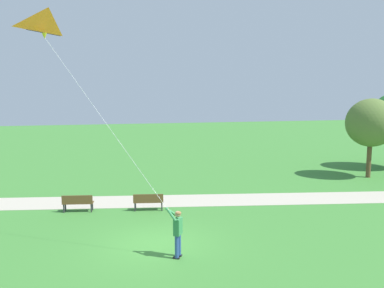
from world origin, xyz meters
TOP-DOWN VIEW (x-y plane):
  - ground_plane at (0.00, 0.00)m, footprint 120.00×120.00m
  - walkway_path at (-5.87, 2.00)m, footprint 7.47×31.97m
  - person_kite_flyer at (1.40, 0.62)m, footprint 0.53×0.62m
  - flying_kite at (-1.18, -3.71)m, footprint 3.31×4.79m
  - park_bench_near_walkway at (-5.01, -3.20)m, footprint 0.67×1.55m
  - park_bench_far_walkway at (-4.45, 0.25)m, footprint 0.67×1.55m
  - tree_treeline_center at (-8.74, 16.19)m, footprint 3.37×3.40m

SIDE VIEW (x-z plane):
  - ground_plane at x=0.00m, z-range 0.00..0.00m
  - walkway_path at x=-5.87m, z-range 0.00..0.02m
  - park_bench_near_walkway at x=-5.01m, z-range 0.07..0.95m
  - park_bench_far_walkway at x=-4.45m, z-range 0.07..0.95m
  - person_kite_flyer at x=1.40m, z-range 0.13..1.96m
  - tree_treeline_center at x=-8.74m, z-range 1.07..6.59m
  - flying_kite at x=-1.18m, z-range 4.84..12.10m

